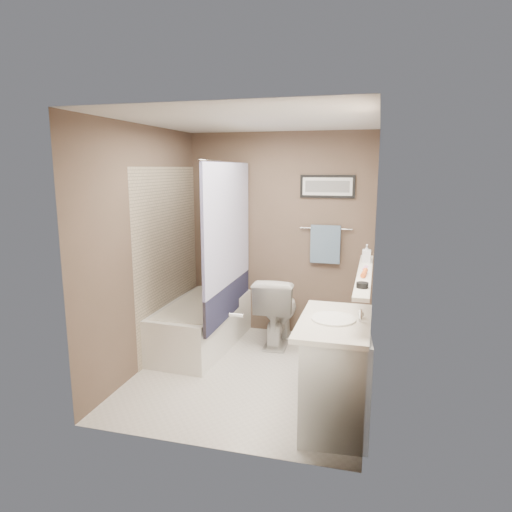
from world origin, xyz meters
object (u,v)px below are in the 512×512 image
(candle_bowl_near, at_px, (362,285))
(toilet, at_px, (277,309))
(bathtub, at_px, (201,324))
(hair_brush_front, at_px, (364,273))
(glass_jar, at_px, (367,255))
(soap_bottle, at_px, (367,253))
(vanity, at_px, (334,373))

(candle_bowl_near, bearing_deg, toilet, 122.45)
(toilet, bearing_deg, bathtub, 19.64)
(hair_brush_front, relative_size, glass_jar, 2.20)
(toilet, bearing_deg, soap_bottle, 147.86)
(bathtub, distance_m, hair_brush_front, 2.15)
(hair_brush_front, bearing_deg, soap_bottle, 90.00)
(glass_jar, relative_size, soap_bottle, 0.59)
(candle_bowl_near, bearing_deg, glass_jar, 90.00)
(vanity, height_order, candle_bowl_near, candle_bowl_near)
(candle_bowl_near, bearing_deg, bathtub, 145.82)
(vanity, bearing_deg, bathtub, 138.32)
(bathtub, xyz_separation_m, vanity, (1.60, -1.19, 0.15))
(glass_jar, bearing_deg, hair_brush_front, -90.00)
(hair_brush_front, xyz_separation_m, glass_jar, (0.00, 0.68, 0.03))
(toilet, distance_m, hair_brush_front, 1.66)
(soap_bottle, bearing_deg, vanity, -101.15)
(vanity, distance_m, candle_bowl_near, 0.76)
(bathtub, height_order, soap_bottle, soap_bottle)
(toilet, xyz_separation_m, soap_bottle, (0.97, -0.57, 0.80))
(bathtub, bearing_deg, glass_jar, -1.07)
(vanity, distance_m, soap_bottle, 1.25)
(toilet, relative_size, glass_jar, 7.91)
(glass_jar, distance_m, soap_bottle, 0.13)
(candle_bowl_near, height_order, hair_brush_front, hair_brush_front)
(vanity, bearing_deg, soap_bottle, 73.77)
(hair_brush_front, height_order, soap_bottle, soap_bottle)
(soap_bottle, bearing_deg, candle_bowl_near, -90.00)
(bathtub, bearing_deg, hair_brush_front, -21.32)
(bathtub, relative_size, toilet, 1.90)
(vanity, bearing_deg, hair_brush_front, 59.17)
(toilet, height_order, soap_bottle, soap_bottle)
(bathtub, xyz_separation_m, glass_jar, (1.79, -0.13, 0.92))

